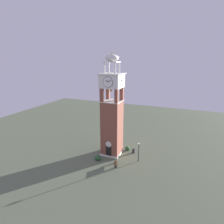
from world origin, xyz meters
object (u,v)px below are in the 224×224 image
Objects in this scene: lamp_post at (139,148)px; trash_bin at (133,151)px; clock_tower at (112,116)px; park_bench at (116,163)px.

lamp_post is 4.40× the size of trash_bin.
park_bench is at bearing -58.59° from clock_tower.
clock_tower is 5.18× the size of lamp_post.
park_bench is 2.07× the size of trash_bin.
clock_tower is 22.81× the size of trash_bin.
clock_tower is 11.04× the size of park_bench.
lamp_post is 3.71m from trash_bin.
park_bench is at bearing -106.09° from trash_bin.
clock_tower is at bearing -156.01° from trash_bin.
park_bench is 4.58m from lamp_post.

